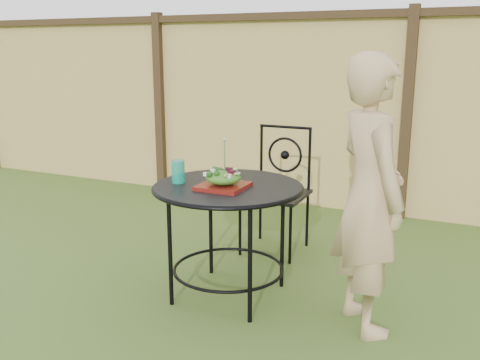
% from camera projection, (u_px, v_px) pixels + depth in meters
% --- Properties ---
extents(ground, '(60.00, 60.00, 0.00)m').
position_uv_depth(ground, '(153.00, 281.00, 3.61)').
color(ground, '#274616').
rests_on(ground, ground).
extents(fence, '(8.00, 0.12, 1.90)m').
position_uv_depth(fence, '(273.00, 109.00, 5.32)').
color(fence, '#F1D477').
rests_on(fence, ground).
extents(patio_table, '(0.92, 0.92, 0.72)m').
position_uv_depth(patio_table, '(228.00, 207.00, 3.27)').
color(patio_table, black).
rests_on(patio_table, ground).
extents(patio_chair, '(0.46, 0.46, 0.95)m').
position_uv_depth(patio_chair, '(278.00, 186.00, 4.10)').
color(patio_chair, black).
rests_on(patio_chair, ground).
extents(diner, '(0.62, 0.66, 1.52)m').
position_uv_depth(diner, '(370.00, 196.00, 2.87)').
color(diner, tan).
rests_on(diner, ground).
extents(salad_plate, '(0.27, 0.27, 0.02)m').
position_uv_depth(salad_plate, '(223.00, 186.00, 3.16)').
color(salad_plate, '#51100B').
rests_on(salad_plate, patio_table).
extents(salad, '(0.21, 0.21, 0.08)m').
position_uv_depth(salad, '(223.00, 178.00, 3.15)').
color(salad, '#235614').
rests_on(salad, salad_plate).
extents(fork, '(0.01, 0.01, 0.18)m').
position_uv_depth(fork, '(225.00, 156.00, 3.11)').
color(fork, silver).
rests_on(fork, salad).
extents(drinking_glass, '(0.08, 0.08, 0.14)m').
position_uv_depth(drinking_glass, '(178.00, 172.00, 3.28)').
color(drinking_glass, '#0D9C80').
rests_on(drinking_glass, patio_table).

